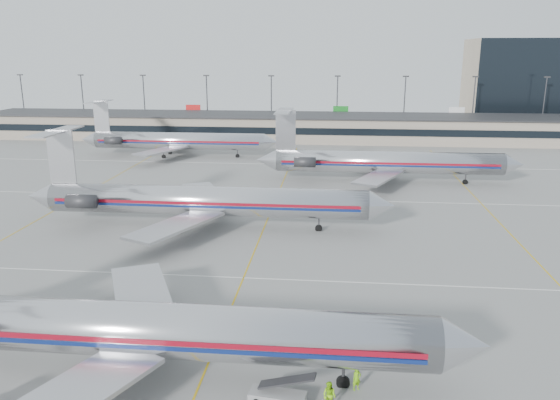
# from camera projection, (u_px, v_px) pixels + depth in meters

# --- Properties ---
(ground) EXTENTS (260.00, 260.00, 0.00)m
(ground) POSITION_uv_depth(u_px,v_px,m) (223.00, 327.00, 43.55)
(ground) COLOR gray
(ground) RESTS_ON ground
(apron_markings) EXTENTS (160.00, 0.15, 0.02)m
(apron_markings) POSITION_uv_depth(u_px,v_px,m) (244.00, 278.00, 53.15)
(apron_markings) COLOR silver
(apron_markings) RESTS_ON ground
(terminal) EXTENTS (162.00, 17.00, 6.25)m
(terminal) POSITION_uv_depth(u_px,v_px,m) (301.00, 127.00, 136.82)
(terminal) COLOR gray
(terminal) RESTS_ON ground
(light_mast_row) EXTENTS (163.60, 0.40, 15.28)m
(light_mast_row) POSITION_uv_depth(u_px,v_px,m) (304.00, 100.00, 148.87)
(light_mast_row) COLOR #38383D
(light_mast_row) RESTS_ON ground
(distant_building) EXTENTS (30.00, 20.00, 25.00)m
(distant_building) POSITION_uv_depth(u_px,v_px,m) (522.00, 84.00, 157.26)
(distant_building) COLOR tan
(distant_building) RESTS_ON ground
(jet_foreground) EXTENTS (46.37, 27.30, 12.14)m
(jet_foreground) POSITION_uv_depth(u_px,v_px,m) (120.00, 328.00, 36.32)
(jet_foreground) COLOR silver
(jet_foreground) RESTS_ON ground
(jet_second_row) EXTENTS (46.37, 27.30, 12.14)m
(jet_second_row) POSITION_uv_depth(u_px,v_px,m) (199.00, 200.00, 67.60)
(jet_second_row) COLOR silver
(jet_second_row) RESTS_ON ground
(jet_third_row) EXTENTS (44.23, 27.21, 12.10)m
(jet_third_row) POSITION_uv_depth(u_px,v_px,m) (382.00, 162.00, 91.40)
(jet_third_row) COLOR silver
(jet_third_row) RESTS_ON ground
(jet_back_row) EXTENTS (42.38, 26.07, 11.59)m
(jet_back_row) POSITION_uv_depth(u_px,v_px,m) (175.00, 141.00, 114.40)
(jet_back_row) COLOR silver
(jet_back_row) RESTS_ON ground
(belt_loader) EXTENTS (4.28, 1.77, 2.21)m
(belt_loader) POSITION_uv_depth(u_px,v_px,m) (279.00, 394.00, 34.07)
(belt_loader) COLOR gray
(belt_loader) RESTS_ON ground
(ramp_worker_near) EXTENTS (0.70, 0.62, 1.62)m
(ramp_worker_near) POSITION_uv_depth(u_px,v_px,m) (357.00, 379.00, 35.32)
(ramp_worker_near) COLOR #77C512
(ramp_worker_near) RESTS_ON ground
(ramp_worker_far) EXTENTS (1.11, 1.05, 1.82)m
(ramp_worker_far) POSITION_uv_depth(u_px,v_px,m) (329.00, 396.00, 33.40)
(ramp_worker_far) COLOR #8AD514
(ramp_worker_far) RESTS_ON ground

